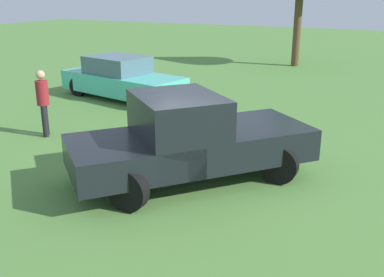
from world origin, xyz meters
The scene contains 4 objects.
ground_plane centered at (0.00, 0.00, 0.00)m, with size 80.00×80.00×0.00m, color #54843D.
pickup_truck centered at (0.08, -0.36, 0.94)m, with size 4.60×4.93×1.81m.
sedan_far centered at (-5.46, 5.17, 0.70)m, with size 4.99×2.70×1.49m.
person_bystander centered at (-4.66, 0.58, 1.00)m, with size 0.45×0.45×1.77m.
Camera 1 is at (4.00, -7.79, 3.72)m, focal length 41.67 mm.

